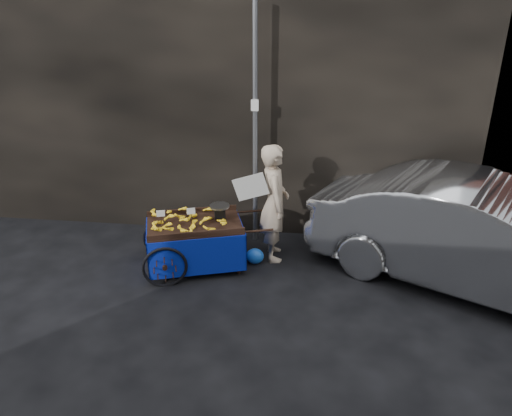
# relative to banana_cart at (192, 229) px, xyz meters

# --- Properties ---
(ground) EXTENTS (80.00, 80.00, 0.00)m
(ground) POSITION_rel_banana_cart_xyz_m (0.57, -0.25, -0.67)
(ground) COLOR black
(ground) RESTS_ON ground
(building_wall) EXTENTS (13.50, 2.00, 5.00)m
(building_wall) POSITION_rel_banana_cart_xyz_m (0.96, 2.35, 1.83)
(building_wall) COLOR black
(building_wall) RESTS_ON ground
(street_pole) EXTENTS (0.12, 0.10, 4.00)m
(street_pole) POSITION_rel_banana_cart_xyz_m (0.87, 1.05, 1.33)
(street_pole) COLOR slate
(street_pole) RESTS_ON ground
(banana_cart) EXTENTS (2.18, 1.46, 1.09)m
(banana_cart) POSITION_rel_banana_cart_xyz_m (0.00, 0.00, 0.00)
(banana_cart) COLOR black
(banana_cart) RESTS_ON ground
(vendor) EXTENTS (0.94, 0.78, 1.93)m
(vendor) POSITION_rel_banana_cart_xyz_m (1.24, 0.48, 0.29)
(vendor) COLOR tan
(vendor) RESTS_ON ground
(plastic_bag) EXTENTS (0.29, 0.23, 0.26)m
(plastic_bag) POSITION_rel_banana_cart_xyz_m (0.97, 0.21, -0.54)
(plastic_bag) COLOR blue
(plastic_bag) RESTS_ON ground
(parked_car) EXTENTS (5.12, 3.69, 1.61)m
(parked_car) POSITION_rel_banana_cart_xyz_m (4.28, -0.02, 0.13)
(parked_car) COLOR silver
(parked_car) RESTS_ON ground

